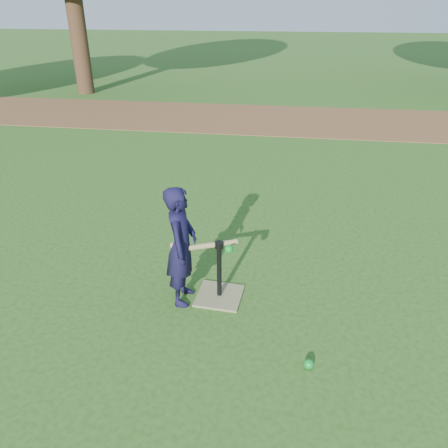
# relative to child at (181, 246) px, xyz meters

# --- Properties ---
(ground) EXTENTS (80.00, 80.00, 0.00)m
(ground) POSITION_rel_child_xyz_m (0.57, -0.22, -0.59)
(ground) COLOR #285116
(ground) RESTS_ON ground
(dirt_strip) EXTENTS (24.00, 3.00, 0.01)m
(dirt_strip) POSITION_rel_child_xyz_m (0.57, 7.28, -0.58)
(dirt_strip) COLOR brown
(dirt_strip) RESTS_ON ground
(child) EXTENTS (0.30, 0.44, 1.17)m
(child) POSITION_rel_child_xyz_m (0.00, 0.00, 0.00)
(child) COLOR black
(child) RESTS_ON ground
(wiffle_ball_ground) EXTENTS (0.08, 0.08, 0.08)m
(wiffle_ball_ground) POSITION_rel_child_xyz_m (1.18, -0.73, -0.55)
(wiffle_ball_ground) COLOR #0C8D26
(wiffle_ball_ground) RESTS_ON ground
(batting_tee) EXTENTS (0.46, 0.46, 0.61)m
(batting_tee) POSITION_rel_child_xyz_m (0.34, 0.08, -0.48)
(batting_tee) COLOR #877D55
(batting_tee) RESTS_ON ground
(swing_action) EXTENTS (0.62, 0.29, 0.10)m
(swing_action) POSITION_rel_child_xyz_m (0.23, 0.04, -0.00)
(swing_action) COLOR tan
(swing_action) RESTS_ON ground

